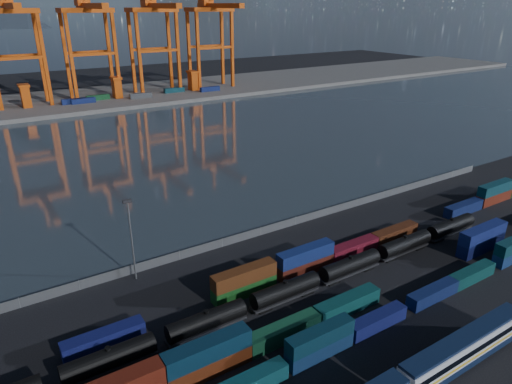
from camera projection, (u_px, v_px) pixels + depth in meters
ground at (345, 296)px, 82.47m from camera, size 700.00×700.00×0.00m
harbor_water at (144, 151)px, 164.17m from camera, size 700.00×700.00×0.00m
far_quay at (76, 100)px, 245.49m from camera, size 700.00×70.00×2.00m
container_row_south at (411, 301)px, 77.84m from camera, size 126.59×2.34×5.00m
container_row_mid at (293, 324)px, 71.93m from camera, size 143.00×2.66×5.67m
container_row_north at (379, 236)px, 99.42m from camera, size 128.27×2.54×5.42m
tanker_string at (248, 305)px, 76.44m from camera, size 122.31×2.97×4.25m
waterfront_fence at (261, 231)px, 103.88m from camera, size 160.12×0.12×2.20m
yard_light_mast at (131, 236)px, 84.18m from camera, size 1.60×0.40×16.60m
gantry_cranes at (51, 22)px, 221.27m from camera, size 200.68×49.30×66.76m
quay_containers at (59, 103)px, 227.81m from camera, size 172.58×10.99×2.60m
straddle_carriers at (73, 91)px, 233.86m from camera, size 140.00×7.00×11.10m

